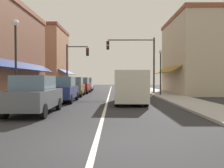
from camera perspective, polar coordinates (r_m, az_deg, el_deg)
name	(u,v)px	position (r m, az deg, el deg)	size (l,w,h in m)	color
ground_plane	(109,95)	(23.53, -0.72, -2.66)	(80.00, 80.00, 0.00)	#28282B
sidewalk_left	(55,94)	(24.26, -13.83, -2.43)	(2.60, 56.00, 0.12)	#A39E99
sidewalk_right	(163,94)	(24.06, 12.51, -2.46)	(2.60, 56.00, 0.12)	#A39E99
lane_center_stripe	(109,95)	(23.53, -0.72, -2.65)	(0.14, 52.00, 0.01)	silver
storefront_right_block	(191,56)	(26.96, 18.83, 6.61)	(5.57, 10.20, 8.30)	#BCAD8E
storefront_far_left	(47,59)	(34.96, -15.78, 5.89)	(6.17, 8.20, 8.89)	#9E6B4C
parked_car_nearest_left	(35,95)	(11.28, -18.53, -2.57)	(1.83, 4.12, 1.77)	#4C5156
parked_car_second_left	(63,89)	(16.50, -12.08, -1.32)	(1.83, 4.13, 1.77)	navy
parked_car_third_left	(74,87)	(21.76, -9.35, -0.68)	(1.88, 4.15, 1.77)	brown
parked_car_far_left	(82,85)	(26.11, -7.49, -0.34)	(1.79, 4.11, 1.77)	maroon
parked_car_distant_left	(86,84)	(31.08, -6.40, -0.08)	(1.88, 4.15, 1.77)	silver
van_in_lane	(130,86)	(15.32, 4.51, -0.49)	(2.10, 5.23, 2.12)	beige
traffic_signal_mast_arm	(138,56)	(25.13, 6.40, 6.98)	(5.20, 0.50, 6.04)	#333333
traffic_signal_left_corner	(74,61)	(26.47, -9.30, 5.53)	(2.58, 0.50, 5.49)	#333333
street_lamp_left_near	(16,48)	(14.41, -22.65, 8.09)	(0.36, 0.36, 5.01)	black
street_lamp_right_mid	(161,64)	(22.32, 11.88, 4.75)	(0.36, 0.36, 4.37)	black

